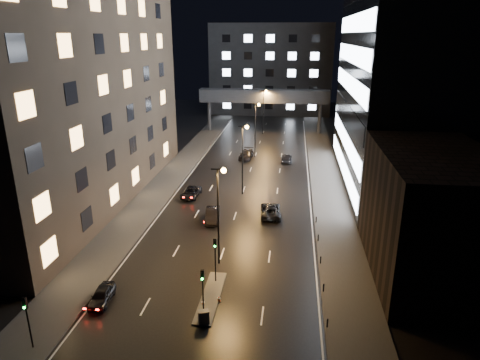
{
  "coord_description": "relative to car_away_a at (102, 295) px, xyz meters",
  "views": [
    {
      "loc": [
        6.87,
        -29.75,
        21.99
      ],
      "look_at": [
        0.32,
        22.61,
        4.0
      ],
      "focal_mm": 32.0,
      "sensor_mm": 36.0,
      "label": 1
    }
  ],
  "objects": [
    {
      "name": "ground",
      "position": [
        8.91,
        39.77,
        -0.65
      ],
      "size": [
        160.0,
        160.0,
        0.0
      ],
      "primitive_type": "plane",
      "color": "black",
      "rests_on": "ground"
    },
    {
      "name": "sidewalk_left",
      "position": [
        -3.59,
        34.77,
        -0.57
      ],
      "size": [
        5.0,
        110.0,
        0.15
      ],
      "primitive_type": "cube",
      "color": "#383533",
      "rests_on": "ground"
    },
    {
      "name": "sidewalk_right",
      "position": [
        21.41,
        34.77,
        -0.57
      ],
      "size": [
        5.0,
        110.0,
        0.15
      ],
      "primitive_type": "cube",
      "color": "#383533",
      "rests_on": "ground"
    },
    {
      "name": "building_left",
      "position": [
        -13.59,
        23.77,
        19.35
      ],
      "size": [
        15.0,
        48.0,
        40.0
      ],
      "primitive_type": "cube",
      "color": "#2D2319",
      "rests_on": "ground"
    },
    {
      "name": "building_right_low",
      "position": [
        28.91,
        8.77,
        5.35
      ],
      "size": [
        10.0,
        18.0,
        12.0
      ],
      "primitive_type": "cube",
      "color": "black",
      "rests_on": "ground"
    },
    {
      "name": "building_right_glass",
      "position": [
        33.91,
        35.77,
        21.85
      ],
      "size": [
        20.0,
        36.0,
        45.0
      ],
      "primitive_type": "cube",
      "color": "black",
      "rests_on": "ground"
    },
    {
      "name": "building_far",
      "position": [
        8.91,
        97.77,
        11.85
      ],
      "size": [
        34.0,
        14.0,
        25.0
      ],
      "primitive_type": "cube",
      "color": "#333335",
      "rests_on": "ground"
    },
    {
      "name": "skybridge",
      "position": [
        8.91,
        69.77,
        7.69
      ],
      "size": [
        30.0,
        3.0,
        10.0
      ],
      "color": "#333335",
      "rests_on": "ground"
    },
    {
      "name": "median_island",
      "position": [
        9.21,
        1.77,
        -0.57
      ],
      "size": [
        1.6,
        8.0,
        0.15
      ],
      "primitive_type": "cube",
      "color": "#383533",
      "rests_on": "ground"
    },
    {
      "name": "traffic_signal_near",
      "position": [
        9.21,
        4.27,
        2.45
      ],
      "size": [
        0.28,
        0.34,
        4.4
      ],
      "color": "black",
      "rests_on": "median_island"
    },
    {
      "name": "traffic_signal_far",
      "position": [
        9.21,
        -1.23,
        2.45
      ],
      "size": [
        0.28,
        0.34,
        4.4
      ],
      "color": "black",
      "rests_on": "median_island"
    },
    {
      "name": "traffic_signal_corner",
      "position": [
        -2.59,
        -6.23,
        2.3
      ],
      "size": [
        0.28,
        0.34,
        4.4
      ],
      "color": "black",
      "rests_on": "ground"
    },
    {
      "name": "bollard_row",
      "position": [
        19.11,
        6.27,
        -0.2
      ],
      "size": [
        0.12,
        25.12,
        0.9
      ],
      "color": "black",
      "rests_on": "ground"
    },
    {
      "name": "streetlight_near",
      "position": [
        9.07,
        7.77,
        5.85
      ],
      "size": [
        1.45,
        0.5,
        10.15
      ],
      "color": "black",
      "rests_on": "ground"
    },
    {
      "name": "streetlight_mid_a",
      "position": [
        9.07,
        27.77,
        5.85
      ],
      "size": [
        1.45,
        0.5,
        10.15
      ],
      "color": "black",
      "rests_on": "ground"
    },
    {
      "name": "streetlight_mid_b",
      "position": [
        9.07,
        47.77,
        5.85
      ],
      "size": [
        1.45,
        0.5,
        10.15
      ],
      "color": "black",
      "rests_on": "ground"
    },
    {
      "name": "streetlight_far",
      "position": [
        9.07,
        67.77,
        5.85
      ],
      "size": [
        1.45,
        0.5,
        10.15
      ],
      "color": "black",
      "rests_on": "ground"
    },
    {
      "name": "car_away_a",
      "position": [
        0.0,
        0.0,
        0.0
      ],
      "size": [
        1.82,
        3.9,
        1.29
      ],
      "primitive_type": "imported",
      "rotation": [
        0.0,
        0.0,
        0.08
      ],
      "color": "black",
      "rests_on": "ground"
    },
    {
      "name": "car_away_b",
      "position": [
        6.32,
        18.02,
        0.12
      ],
      "size": [
        2.17,
        4.81,
        1.53
      ],
      "primitive_type": "imported",
      "rotation": [
        0.0,
        0.0,
        0.12
      ],
      "color": "black",
      "rests_on": "ground"
    },
    {
      "name": "car_away_c",
      "position": [
        1.76,
        25.73,
        0.02
      ],
      "size": [
        2.5,
        4.9,
        1.32
      ],
      "primitive_type": "imported",
      "rotation": [
        0.0,
        0.0,
        -0.06
      ],
      "color": "black",
      "rests_on": "ground"
    },
    {
      "name": "car_away_d",
      "position": [
        7.41,
        46.59,
        0.14
      ],
      "size": [
        2.65,
        5.58,
        1.57
      ],
      "primitive_type": "imported",
      "rotation": [
        0.0,
        0.0,
        -0.08
      ],
      "color": "black",
      "rests_on": "ground"
    },
    {
      "name": "car_toward_a",
      "position": [
        13.42,
        20.45,
        0.1
      ],
      "size": [
        2.87,
        5.52,
        1.48
      ],
      "primitive_type": "imported",
      "rotation": [
        0.0,
        0.0,
        3.22
      ],
      "color": "black",
      "rests_on": "ground"
    },
    {
      "name": "car_toward_b",
      "position": [
        14.91,
        45.47,
        0.03
      ],
      "size": [
        1.9,
        4.65,
        1.35
      ],
      "primitive_type": "imported",
      "rotation": [
        0.0,
        0.0,
        3.14
      ],
      "color": "black",
      "rests_on": "ground"
    },
    {
      "name": "utility_cabinet",
      "position": [
        9.36,
        -1.93,
        0.07
      ],
      "size": [
        0.98,
        0.79,
        1.14
      ],
      "primitive_type": "cube",
      "rotation": [
        0.0,
        0.0,
        0.36
      ],
      "color": "#47474A",
      "rests_on": "median_island"
    },
    {
      "name": "cone_a",
      "position": [
        10.02,
        1.34,
        -0.4
      ],
      "size": [
        0.44,
        0.44,
        0.49
      ],
      "primitive_type": "cone",
      "rotation": [
        0.0,
        0.0,
        0.26
      ],
      "color": "#F4500C",
      "rests_on": "ground"
    },
    {
      "name": "cone_b",
      "position": [
        8.76,
        0.63,
        -0.41
      ],
      "size": [
        0.45,
        0.45,
        0.47
      ],
      "primitive_type": "cone",
      "rotation": [
        0.0,
        0.0,
        -0.39
      ],
      "color": "#FC5B0D",
      "rests_on": "ground"
    }
  ]
}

